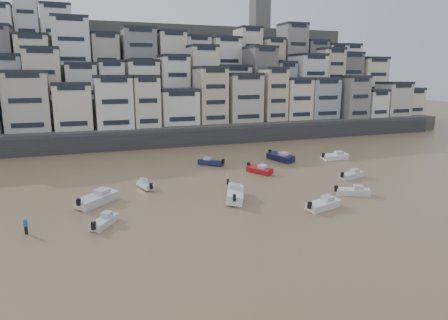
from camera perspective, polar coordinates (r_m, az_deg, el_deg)
name	(u,v)px	position (r m, az deg, el deg)	size (l,w,h in m)	color
ground	(285,316)	(28.43, 8.71, -21.18)	(400.00, 400.00, 0.00)	olive
harbor_wall	(181,138)	(89.42, -6.12, 3.10)	(140.00, 3.00, 3.50)	#38383A
hillside	(163,83)	(128.26, -8.72, 10.77)	(141.04, 66.00, 50.00)	#4C4C47
boat_a	(323,203)	(48.78, 14.03, -6.00)	(5.21, 1.71, 1.42)	white
boat_b	(353,190)	(55.44, 17.98, -4.14)	(4.69, 1.53, 1.28)	silver
boat_c	(235,193)	(50.74, 1.58, -4.68)	(6.80, 2.23, 1.85)	white
boat_d	(352,174)	(64.41, 17.81, -1.88)	(4.94, 1.62, 1.35)	silver
boat_e	(259,169)	(64.50, 5.08, -1.30)	(5.12, 1.68, 1.40)	maroon
boat_f	(145,184)	(56.94, -11.16, -3.40)	(4.29, 1.40, 1.17)	silver
boat_g	(335,155)	(77.60, 15.62, 0.62)	(5.64, 1.85, 1.54)	white
boat_h	(211,161)	(70.21, -1.89, -0.18)	(4.99, 1.63, 1.36)	#151D43
boat_i	(280,156)	(74.46, 8.06, 0.59)	(6.59, 2.16, 1.80)	#12153A
boat_j	(104,220)	(44.24, -16.73, -8.19)	(4.43, 1.45, 1.21)	silver
boat_k	(97,197)	(51.40, -17.66, -5.09)	(6.45, 2.11, 1.76)	silver
person_blue	(26,226)	(44.72, -26.48, -8.40)	(0.44, 0.44, 1.74)	blue
person_pink	(228,178)	(57.88, 0.54, -2.63)	(0.44, 0.44, 1.74)	#D49599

